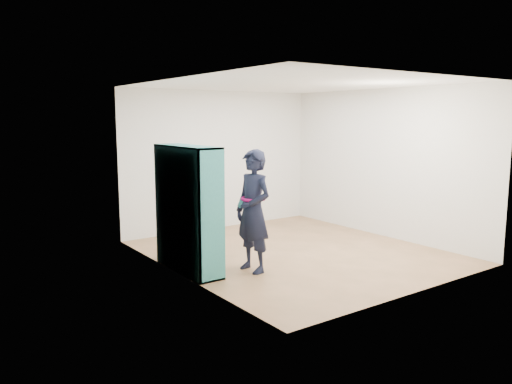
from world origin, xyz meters
TOP-DOWN VIEW (x-y plane):
  - floor at (0.00, 0.00)m, footprint 4.50×4.50m
  - ceiling at (0.00, 0.00)m, footprint 4.50×4.50m
  - wall_left at (-2.00, 0.00)m, footprint 0.02×4.50m
  - wall_right at (2.00, 0.00)m, footprint 0.02×4.50m
  - wall_back at (0.00, 2.25)m, footprint 4.00×0.02m
  - wall_front at (0.00, -2.25)m, footprint 4.00×0.02m
  - bookshelf at (-1.83, 0.14)m, footprint 0.38×1.30m
  - person at (-1.10, -0.40)m, footprint 0.46×0.65m
  - smartphone at (-1.26, -0.33)m, footprint 0.04×0.11m

SIDE VIEW (x-z plane):
  - floor at x=0.00m, z-range 0.00..0.00m
  - person at x=-1.10m, z-range 0.00..1.68m
  - bookshelf at x=-1.83m, z-range -0.02..1.71m
  - smartphone at x=-1.26m, z-range 0.88..1.02m
  - wall_left at x=-2.00m, z-range 0.00..2.60m
  - wall_right at x=2.00m, z-range 0.00..2.60m
  - wall_back at x=0.00m, z-range 0.00..2.60m
  - wall_front at x=0.00m, z-range 0.00..2.60m
  - ceiling at x=0.00m, z-range 2.60..2.60m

